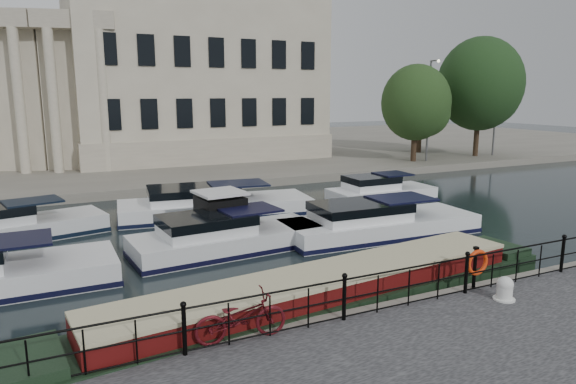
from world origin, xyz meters
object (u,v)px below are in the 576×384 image
(life_ring_post, at_px, (477,263))
(narrowboat, at_px, (324,300))
(mooring_bollard, at_px, (505,289))
(harbour_hut, at_px, (221,218))
(bicycle, at_px, (241,317))

(life_ring_post, distance_m, narrowboat, 4.49)
(life_ring_post, height_order, narrowboat, life_ring_post)
(mooring_bollard, distance_m, narrowboat, 4.93)
(mooring_bollard, bearing_deg, narrowboat, 149.92)
(narrowboat, xyz_separation_m, harbour_hut, (-0.34, 8.11, 0.59))
(mooring_bollard, xyz_separation_m, life_ring_post, (-0.15, 0.90, 0.48))
(bicycle, distance_m, mooring_bollard, 7.35)
(harbour_hut, bearing_deg, narrowboat, -94.14)
(bicycle, relative_size, narrowboat, 0.13)
(mooring_bollard, relative_size, harbour_hut, 0.24)
(mooring_bollard, height_order, harbour_hut, harbour_hut)
(mooring_bollard, xyz_separation_m, harbour_hut, (-4.58, 10.57, 0.09))
(mooring_bollard, distance_m, harbour_hut, 11.52)
(harbour_hut, bearing_deg, life_ring_post, -71.87)
(bicycle, xyz_separation_m, life_ring_post, (7.14, -0.01, 0.22))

